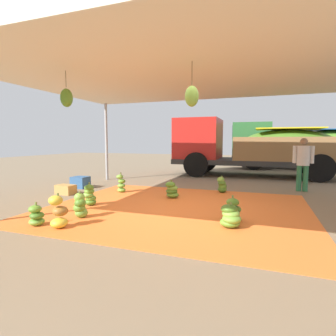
{
  "coord_description": "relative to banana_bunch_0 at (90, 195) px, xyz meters",
  "views": [
    {
      "loc": [
        1.75,
        -5.5,
        1.45
      ],
      "look_at": [
        -0.56,
        1.03,
        0.76
      ],
      "focal_mm": 29.0,
      "sensor_mm": 36.0,
      "label": 1
    }
  ],
  "objects": [
    {
      "name": "tarp_orange",
      "position": [
        1.91,
        0.44,
        -0.23
      ],
      "size": [
        5.48,
        4.73,
        0.01
      ],
      "primitive_type": "cube",
      "color": "orange",
      "rests_on": "ground"
    },
    {
      "name": "worker_0",
      "position": [
        4.73,
        3.55,
        0.66
      ],
      "size": [
        0.56,
        0.34,
        1.54
      ],
      "color": "#337A4C",
      "rests_on": "ground"
    },
    {
      "name": "tent_canopy",
      "position": [
        1.9,
        0.34,
        2.56
      ],
      "size": [
        8.0,
        7.0,
        2.88
      ],
      "color": "#9EA0A5",
      "rests_on": "ground"
    },
    {
      "name": "crate_1",
      "position": [
        -1.43,
        0.91,
        -0.1
      ],
      "size": [
        0.56,
        0.38,
        0.26
      ],
      "primitive_type": "cube",
      "rotation": [
        0.0,
        0.0,
        -0.12
      ],
      "color": "#B78947",
      "rests_on": "ground"
    },
    {
      "name": "banana_bunch_0",
      "position": [
        0.0,
        0.0,
        0.0
      ],
      "size": [
        0.36,
        0.38,
        0.52
      ],
      "color": "#518428",
      "rests_on": "tarp_orange"
    },
    {
      "name": "cargo_truck_far",
      "position": [
        5.3,
        10.33,
        1.02
      ],
      "size": [
        6.86,
        2.61,
        2.4
      ],
      "color": "#2D2D2D",
      "rests_on": "ground"
    },
    {
      "name": "banana_bunch_1",
      "position": [
        0.03,
        -1.55,
        -0.06
      ],
      "size": [
        0.37,
        0.37,
        0.41
      ],
      "color": "#6B9E38",
      "rests_on": "tarp_orange"
    },
    {
      "name": "banana_bunch_2",
      "position": [
        0.43,
        -0.9,
        -0.0
      ],
      "size": [
        0.32,
        0.31,
        0.5
      ],
      "color": "#6B9E38",
      "rests_on": "tarp_orange"
    },
    {
      "name": "banana_bunch_7",
      "position": [
        3.16,
        -0.13,
        -0.03
      ],
      "size": [
        0.39,
        0.36,
        0.47
      ],
      "color": "#477523",
      "rests_on": "tarp_orange"
    },
    {
      "name": "banana_bunch_4",
      "position": [
        0.47,
        -1.51,
        0.03
      ],
      "size": [
        0.38,
        0.39,
        0.58
      ],
      "color": "gold",
      "rests_on": "tarp_orange"
    },
    {
      "name": "banana_bunch_5",
      "position": [
        1.48,
        1.39,
        -0.03
      ],
      "size": [
        0.46,
        0.46,
        0.46
      ],
      "color": "#60932D",
      "rests_on": "tarp_orange"
    },
    {
      "name": "banana_bunch_6",
      "position": [
        2.58,
        2.53,
        -0.02
      ],
      "size": [
        0.36,
        0.35,
        0.47
      ],
      "color": "#477523",
      "rests_on": "tarp_orange"
    },
    {
      "name": "ground_plane",
      "position": [
        1.91,
        3.44,
        -0.23
      ],
      "size": [
        40.0,
        40.0,
        0.0
      ],
      "primitive_type": "plane",
      "color": "#7F6B51"
    },
    {
      "name": "banana_bunch_3",
      "position": [
        3.17,
        -0.54,
        -0.04
      ],
      "size": [
        0.46,
        0.46,
        0.43
      ],
      "color": "#60932D",
      "rests_on": "tarp_orange"
    },
    {
      "name": "banana_bunch_8",
      "position": [
        -0.11,
        1.62,
        0.01
      ],
      "size": [
        0.32,
        0.32,
        0.56
      ],
      "color": "#75A83D",
      "rests_on": "tarp_orange"
    },
    {
      "name": "cargo_truck_main",
      "position": [
        3.11,
        6.66,
        1.0
      ],
      "size": [
        6.58,
        2.4,
        2.4
      ],
      "color": "#2D2D2D",
      "rests_on": "ground"
    },
    {
      "name": "crate_0",
      "position": [
        -1.68,
        1.88,
        -0.06
      ],
      "size": [
        0.48,
        0.43,
        0.35
      ],
      "primitive_type": "cube",
      "rotation": [
        0.0,
        0.0,
        -0.02
      ],
      "color": "#335B8E",
      "rests_on": "ground"
    }
  ]
}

